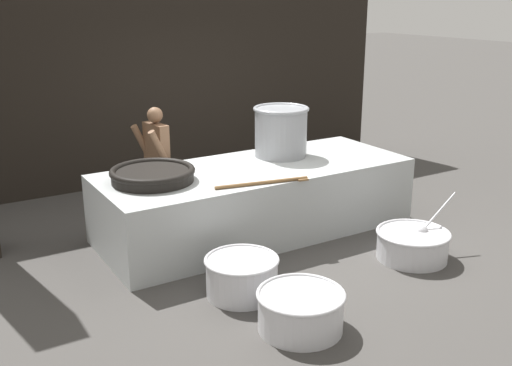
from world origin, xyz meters
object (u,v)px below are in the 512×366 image
at_px(cook, 157,158).
at_px(prep_bowl_extra, 242,275).
at_px(prep_bowl_vegetables, 413,243).
at_px(stock_pot, 281,131).
at_px(prep_bowl_meat, 301,309).
at_px(giant_wok_near, 153,174).

height_order(cook, prep_bowl_extra, cook).
bearing_deg(prep_bowl_extra, prep_bowl_vegetables, -7.14).
height_order(stock_pot, prep_bowl_meat, stock_pot).
relative_size(stock_pot, cook, 0.49).
relative_size(giant_wok_near, prep_bowl_vegetables, 0.89).
relative_size(stock_pot, prep_bowl_extra, 0.97).
distance_m(giant_wok_near, prep_bowl_vegetables, 3.01).
bearing_deg(stock_pot, prep_bowl_vegetables, -74.62).
bearing_deg(giant_wok_near, cook, 65.87).
bearing_deg(prep_bowl_vegetables, stock_pot, 105.38).
bearing_deg(cook, stock_pot, 138.24).
bearing_deg(giant_wok_near, prep_bowl_meat, -79.37).
distance_m(giant_wok_near, stock_pot, 1.87).
relative_size(giant_wok_near, prep_bowl_meat, 1.21).
xyz_separation_m(cook, prep_bowl_meat, (-0.05, -3.35, -0.59)).
bearing_deg(prep_bowl_vegetables, cook, 124.12).
bearing_deg(cook, prep_bowl_meat, 80.29).
height_order(cook, prep_bowl_meat, cook).
bearing_deg(prep_bowl_meat, prep_bowl_extra, 98.26).
relative_size(prep_bowl_vegetables, prep_bowl_meat, 1.35).
bearing_deg(prep_bowl_meat, prep_bowl_vegetables, 16.32).
distance_m(cook, prep_bowl_vegetables, 3.42).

